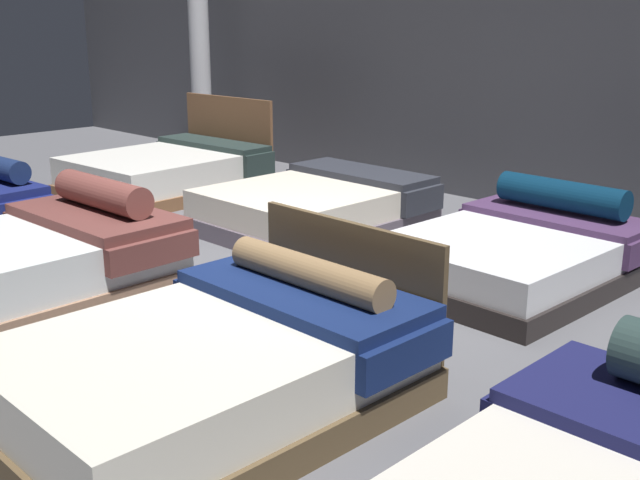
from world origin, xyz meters
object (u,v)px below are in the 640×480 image
bed_1 (30,264)px  support_pillar (199,32)px  bed_6 (518,253)px  bed_4 (169,171)px  bed_5 (316,206)px  bed_2 (221,365)px

bed_1 → support_pillar: size_ratio=0.59×
bed_6 → support_pillar: (-6.00, 1.52, 1.53)m
support_pillar → bed_4: bearing=-47.4°
bed_5 → support_pillar: bearing=158.5°
bed_4 → bed_6: (4.52, 0.08, -0.02)m
bed_5 → bed_6: size_ratio=1.01×
bed_4 → support_pillar: 2.65m
bed_1 → bed_4: bed_4 is taller
bed_2 → bed_4: bed_4 is taller
bed_6 → support_pillar: 6.37m
bed_1 → support_pillar: support_pillar is taller
bed_1 → support_pillar: bearing=129.6°
bed_1 → bed_5: size_ratio=1.03×
bed_2 → support_pillar: support_pillar is taller
bed_5 → bed_1: bearing=-90.3°
bed_4 → bed_6: bearing=-2.1°
bed_2 → bed_6: 2.89m
bed_2 → bed_4: (-4.54, 2.81, -0.02)m
bed_1 → bed_6: (2.22, 2.84, -0.05)m
bed_5 → bed_6: bed_6 is taller
bed_1 → bed_4: bearing=128.6°
bed_1 → bed_2: (2.24, -0.05, -0.02)m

